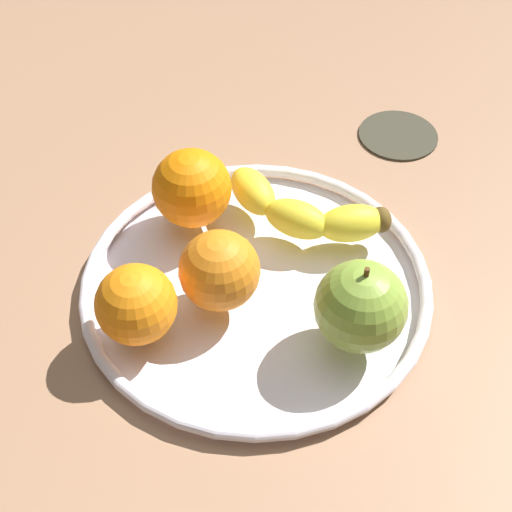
{
  "coord_description": "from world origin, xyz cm",
  "views": [
    {
      "loc": [
        24.21,
        -35.92,
        52.65
      ],
      "look_at": [
        0.0,
        0.0,
        4.8
      ],
      "focal_mm": 49.81,
      "sensor_mm": 36.0,
      "label": 1
    }
  ],
  "objects": [
    {
      "name": "ground_plane",
      "position": [
        0.0,
        0.0,
        -2.0
      ],
      "size": [
        160.54,
        160.54,
        4.0
      ],
      "primitive_type": "cube",
      "color": "#9C7355"
    },
    {
      "name": "fruit_bowl",
      "position": [
        0.0,
        0.0,
        0.92
      ],
      "size": [
        33.27,
        33.27,
        1.8
      ],
      "color": "white",
      "rests_on": "ground_plane"
    },
    {
      "name": "banana",
      "position": [
        -0.14,
        8.46,
        3.64
      ],
      "size": [
        18.13,
        8.44,
        3.69
      ],
      "rotation": [
        0.0,
        0.0,
        0.14
      ],
      "color": "yellow",
      "rests_on": "fruit_bowl"
    },
    {
      "name": "apple",
      "position": [
        10.96,
        -0.55,
        5.79
      ],
      "size": [
        7.97,
        7.97,
        8.77
      ],
      "color": "#82A63A",
      "rests_on": "fruit_bowl"
    },
    {
      "name": "orange_front_left",
      "position": [
        -5.07,
        -10.67,
        5.33
      ],
      "size": [
        7.07,
        7.07,
        7.07
      ],
      "primitive_type": "sphere",
      "color": "orange",
      "rests_on": "fruit_bowl"
    },
    {
      "name": "orange_back_left",
      "position": [
        -1.38,
        -3.73,
        5.46
      ],
      "size": [
        7.31,
        7.31,
        7.31
      ],
      "primitive_type": "sphere",
      "color": "orange",
      "rests_on": "fruit_bowl"
    },
    {
      "name": "orange_back_right",
      "position": [
        -9.75,
        3.22,
        5.73
      ],
      "size": [
        7.86,
        7.86,
        7.86
      ],
      "primitive_type": "sphere",
      "color": "orange",
      "rests_on": "fruit_bowl"
    },
    {
      "name": "ambient_coaster",
      "position": [
        0.81,
        28.85,
        0.3
      ],
      "size": [
        9.32,
        9.32,
        0.6
      ],
      "primitive_type": "cylinder",
      "color": "#383427",
      "rests_on": "ground_plane"
    }
  ]
}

